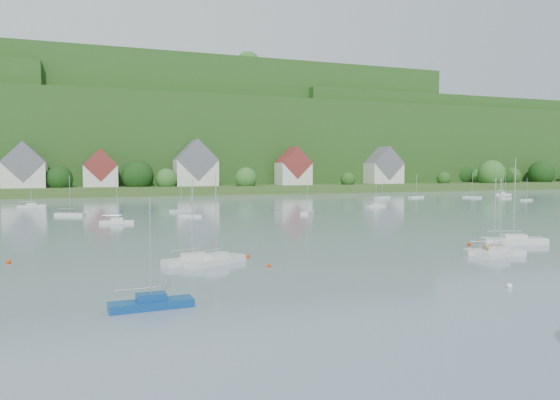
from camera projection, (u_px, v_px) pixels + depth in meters
name	position (u px, v px, depth m)	size (l,w,h in m)	color
far_shore_strip	(178.00, 189.00, 213.01)	(600.00, 60.00, 3.00)	#2F4E1D
forested_ridge	(158.00, 143.00, 276.21)	(620.00, 181.22, 69.89)	#1D4114
village_building_0	(24.00, 169.00, 181.65)	(14.00, 10.40, 16.00)	silver
village_building_1	(100.00, 171.00, 192.06)	(12.00, 9.36, 14.00)	silver
village_building_2	(196.00, 167.00, 202.91)	(16.00, 11.44, 18.00)	silver
village_building_3	(293.00, 169.00, 214.66)	(13.00, 10.40, 15.50)	silver
village_building_4	(384.00, 169.00, 233.68)	(15.00, 10.40, 16.50)	silver
near_sailboat_0	(216.00, 260.00, 53.28)	(6.77, 4.88, 9.04)	silver
near_sailboat_1	(151.00, 302.00, 36.43)	(5.85, 1.96, 7.79)	navy
near_sailboat_2	(494.00, 251.00, 58.89)	(6.68, 3.87, 8.70)	silver
near_sailboat_3	(499.00, 252.00, 57.97)	(6.66, 3.58, 8.65)	silver
near_sailboat_4	(514.00, 240.00, 67.31)	(8.48, 4.65, 11.04)	silver
near_sailboat_6	(193.00, 259.00, 53.60)	(6.66, 3.81, 8.68)	silver
mooring_buoy_0	(269.00, 267.00, 51.87)	(0.41, 0.41, 0.41)	red
mooring_buoy_1	(509.00, 288.00, 42.84)	(0.48, 0.48, 0.48)	white
mooring_buoy_2	(469.00, 245.00, 66.21)	(0.47, 0.47, 0.47)	red
mooring_buoy_3	(248.00, 258.00, 57.15)	(0.50, 0.50, 0.50)	red
mooring_buoy_5	(8.00, 264.00, 53.64)	(0.50, 0.50, 0.50)	red
far_sailboat_cluster	(250.00, 204.00, 137.25)	(194.98, 73.50, 8.71)	silver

